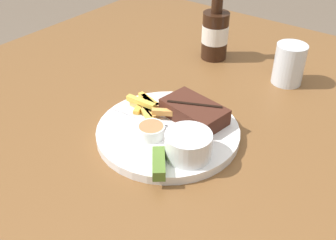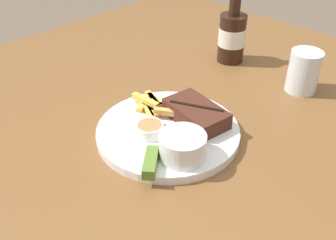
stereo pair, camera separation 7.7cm
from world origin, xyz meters
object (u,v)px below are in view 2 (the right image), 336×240
(steak_portion, at_px, (196,113))
(dipping_sauce_cup, at_px, (150,129))
(drinking_glass, at_px, (304,71))
(coleslaw_cup, at_px, (183,145))
(pickle_spear, at_px, (151,162))
(fork_utensil, at_px, (140,114))
(beer_bottle, at_px, (232,35))
(dinner_plate, at_px, (168,132))

(steak_portion, bearing_deg, dipping_sauce_cup, -108.07)
(drinking_glass, bearing_deg, coleslaw_cup, -93.17)
(pickle_spear, bearing_deg, fork_utensil, 144.14)
(fork_utensil, distance_m, beer_bottle, 0.37)
(steak_portion, bearing_deg, dinner_plate, -110.19)
(dinner_plate, relative_size, dipping_sauce_cup, 5.32)
(dinner_plate, distance_m, beer_bottle, 0.38)
(dinner_plate, height_order, coleslaw_cup, coleslaw_cup)
(dipping_sauce_cup, height_order, fork_utensil, dipping_sauce_cup)
(steak_portion, xyz_separation_m, beer_bottle, (-0.14, 0.30, 0.04))
(drinking_glass, bearing_deg, fork_utensil, -116.16)
(coleslaw_cup, xyz_separation_m, beer_bottle, (-0.19, 0.40, 0.03))
(coleslaw_cup, relative_size, pickle_spear, 1.24)
(dipping_sauce_cup, bearing_deg, fork_utensil, 153.27)
(dinner_plate, height_order, beer_bottle, beer_bottle)
(pickle_spear, distance_m, fork_utensil, 0.16)
(fork_utensil, relative_size, drinking_glass, 1.36)
(coleslaw_cup, bearing_deg, fork_utensil, 166.52)
(beer_bottle, distance_m, drinking_glass, 0.22)
(steak_portion, height_order, fork_utensil, steak_portion)
(drinking_glass, bearing_deg, dipping_sauce_cup, -105.95)
(dipping_sauce_cup, xyz_separation_m, pickle_spear, (0.07, -0.06, -0.00))
(dinner_plate, distance_m, pickle_spear, 0.12)
(pickle_spear, bearing_deg, dipping_sauce_cup, 137.11)
(steak_portion, relative_size, dipping_sauce_cup, 2.63)
(coleslaw_cup, distance_m, dipping_sauce_cup, 0.09)
(dinner_plate, bearing_deg, beer_bottle, 107.78)
(dipping_sauce_cup, bearing_deg, coleslaw_cup, -2.90)
(dinner_plate, relative_size, pickle_spear, 4.16)
(steak_portion, relative_size, fork_utensil, 1.05)
(pickle_spear, xyz_separation_m, fork_utensil, (-0.13, 0.10, -0.01))
(dipping_sauce_cup, xyz_separation_m, fork_utensil, (-0.06, 0.03, -0.01))
(pickle_spear, relative_size, fork_utensil, 0.51)
(beer_bottle, bearing_deg, dinner_plate, -72.22)
(pickle_spear, distance_m, drinking_glass, 0.45)
(steak_portion, xyz_separation_m, pickle_spear, (0.04, -0.16, -0.01))
(fork_utensil, bearing_deg, dipping_sauce_cup, -32.32)
(fork_utensil, bearing_deg, pickle_spear, -41.46)
(fork_utensil, bearing_deg, steak_portion, 29.08)
(coleslaw_cup, bearing_deg, dinner_plate, 150.81)
(dipping_sauce_cup, bearing_deg, dinner_plate, 75.21)
(coleslaw_cup, bearing_deg, dipping_sauce_cup, 177.10)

